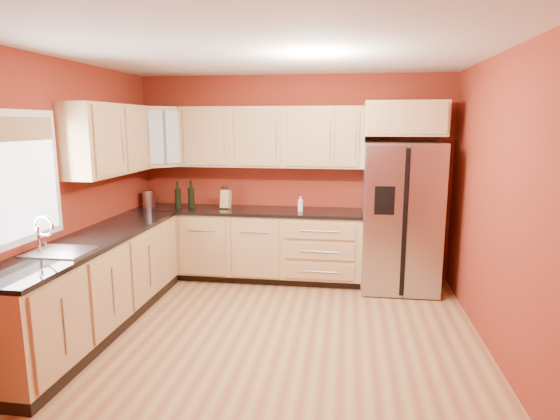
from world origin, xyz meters
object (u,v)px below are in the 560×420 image
canister_left (150,198)px  soap_dispenser (300,204)px  knife_block (226,199)px  wine_bottle_a (191,194)px  refrigerator (400,217)px

canister_left → soap_dispenser: bearing=-1.6°
soap_dispenser → knife_block: bearing=175.0°
canister_left → wine_bottle_a: size_ratio=0.59×
wine_bottle_a → soap_dispenser: size_ratio=1.91×
canister_left → wine_bottle_a: (0.57, -0.01, 0.07)m
wine_bottle_a → soap_dispenser: bearing=-1.7°
canister_left → wine_bottle_a: 0.58m
canister_left → soap_dispenser: size_ratio=1.14×
refrigerator → knife_block: refrigerator is taller
refrigerator → knife_block: (-2.18, 0.11, 0.15)m
refrigerator → soap_dispenser: 1.22m
refrigerator → soap_dispenser: bearing=178.9°
refrigerator → wine_bottle_a: (-2.63, 0.07, 0.21)m
canister_left → knife_block: bearing=1.7°
refrigerator → wine_bottle_a: size_ratio=4.98×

